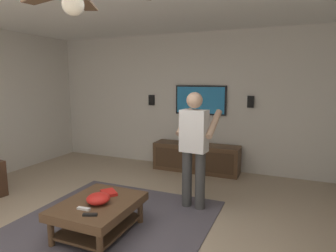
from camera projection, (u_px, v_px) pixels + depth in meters
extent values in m
cube|color=silver|center=(195.00, 101.00, 5.95)|extent=(0.10, 6.61, 2.74)
cube|color=#514C56|center=(109.00, 225.00, 3.61)|extent=(2.51, 2.37, 0.01)
cube|color=#513823|center=(98.00, 206.00, 3.38)|extent=(1.00, 0.80, 0.10)
cylinder|color=#513823|center=(140.00, 212.00, 3.67)|extent=(0.07, 0.07, 0.30)
cylinder|color=#513823|center=(98.00, 204.00, 3.91)|extent=(0.07, 0.07, 0.30)
cylinder|color=#513823|center=(100.00, 246.00, 2.90)|extent=(0.07, 0.07, 0.30)
cylinder|color=#513823|center=(51.00, 233.00, 3.15)|extent=(0.07, 0.07, 0.30)
cube|color=#452F1E|center=(99.00, 226.00, 3.42)|extent=(0.88, 0.68, 0.03)
cube|color=#513823|center=(196.00, 158.00, 5.76)|extent=(0.44, 1.70, 0.55)
cube|color=#412C1C|center=(193.00, 161.00, 5.56)|extent=(0.01, 1.56, 0.39)
cube|color=black|center=(201.00, 100.00, 5.81)|extent=(0.05, 1.04, 0.58)
cube|color=#1F79BD|center=(200.00, 100.00, 5.78)|extent=(0.01, 0.98, 0.52)
cylinder|color=#3F3F3F|center=(200.00, 181.00, 4.03)|extent=(0.14, 0.14, 0.82)
cylinder|color=#3F3F3F|center=(187.00, 179.00, 4.12)|extent=(0.14, 0.14, 0.82)
cube|color=white|center=(194.00, 131.00, 3.97)|extent=(0.25, 0.38, 0.58)
sphere|color=tan|center=(195.00, 100.00, 3.90)|extent=(0.22, 0.22, 0.22)
cylinder|color=tan|center=(214.00, 124.00, 4.01)|extent=(0.48, 0.13, 0.37)
cylinder|color=tan|center=(185.00, 122.00, 4.21)|extent=(0.48, 0.13, 0.37)
cube|color=white|center=(204.00, 128.00, 4.30)|extent=(0.04, 0.05, 0.16)
ellipsoid|color=red|center=(98.00, 199.00, 3.31)|extent=(0.27, 0.27, 0.12)
cube|color=white|center=(84.00, 209.00, 3.16)|extent=(0.05, 0.15, 0.02)
cube|color=black|center=(90.00, 215.00, 3.02)|extent=(0.10, 0.16, 0.02)
cube|color=red|center=(109.00, 193.00, 3.59)|extent=(0.26, 0.27, 0.04)
sphere|color=orange|center=(191.00, 138.00, 5.75)|extent=(0.22, 0.22, 0.22)
cube|color=black|center=(251.00, 102.00, 5.44)|extent=(0.06, 0.12, 0.22)
cube|color=black|center=(152.00, 100.00, 6.24)|extent=(0.06, 0.12, 0.22)
sphere|color=silver|center=(73.00, 5.00, 2.09)|extent=(0.16, 0.16, 0.16)
cube|color=brown|center=(84.00, 2.00, 2.39)|extent=(0.56, 0.34, 0.02)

